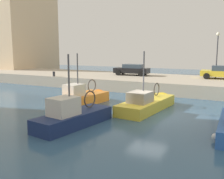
{
  "coord_description": "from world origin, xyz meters",
  "views": [
    {
      "loc": [
        -16.6,
        -5.7,
        4.43
      ],
      "look_at": [
        1.63,
        3.57,
        1.2
      ],
      "focal_mm": 42.29,
      "sensor_mm": 36.0,
      "label": 1
    }
  ],
  "objects_px": {
    "fishing_boat_navy": "(77,122)",
    "mooring_bollard_north": "(54,74)",
    "parked_car_black": "(132,69)",
    "quay_streetlamp": "(217,48)",
    "parked_car_yellow": "(223,72)",
    "fishing_boat_yellow": "(149,108)",
    "fishing_boat_orange": "(84,102)"
  },
  "relations": [
    {
      "from": "parked_car_black",
      "to": "quay_streetlamp",
      "type": "bearing_deg",
      "value": -87.05
    },
    {
      "from": "fishing_boat_navy",
      "to": "parked_car_yellow",
      "type": "bearing_deg",
      "value": -19.96
    },
    {
      "from": "fishing_boat_yellow",
      "to": "quay_streetlamp",
      "type": "relative_size",
      "value": 1.46
    },
    {
      "from": "fishing_boat_navy",
      "to": "parked_car_black",
      "type": "height_order",
      "value": "fishing_boat_navy"
    },
    {
      "from": "parked_car_yellow",
      "to": "mooring_bollard_north",
      "type": "distance_m",
      "value": 18.53
    },
    {
      "from": "fishing_boat_yellow",
      "to": "parked_car_yellow",
      "type": "distance_m",
      "value": 12.68
    },
    {
      "from": "fishing_boat_yellow",
      "to": "quay_streetlamp",
      "type": "distance_m",
      "value": 12.83
    },
    {
      "from": "mooring_bollard_north",
      "to": "quay_streetlamp",
      "type": "xyz_separation_m",
      "value": [
        5.65,
        -16.92,
        2.98
      ]
    },
    {
      "from": "fishing_boat_navy",
      "to": "parked_car_black",
      "type": "bearing_deg",
      "value": 11.98
    },
    {
      "from": "parked_car_black",
      "to": "mooring_bollard_north",
      "type": "distance_m",
      "value": 9.19
    },
    {
      "from": "fishing_boat_orange",
      "to": "parked_car_yellow",
      "type": "distance_m",
      "value": 15.56
    },
    {
      "from": "fishing_boat_yellow",
      "to": "fishing_boat_navy",
      "type": "height_order",
      "value": "fishing_boat_yellow"
    },
    {
      "from": "fishing_boat_navy",
      "to": "mooring_bollard_north",
      "type": "xyz_separation_m",
      "value": [
        11.65,
        11.15,
        1.31
      ]
    },
    {
      "from": "fishing_boat_navy",
      "to": "mooring_bollard_north",
      "type": "height_order",
      "value": "fishing_boat_navy"
    },
    {
      "from": "fishing_boat_orange",
      "to": "fishing_boat_navy",
      "type": "relative_size",
      "value": 0.97
    },
    {
      "from": "parked_car_yellow",
      "to": "fishing_boat_navy",
      "type": "bearing_deg",
      "value": 160.04
    },
    {
      "from": "mooring_bollard_north",
      "to": "quay_streetlamp",
      "type": "bearing_deg",
      "value": -71.53
    },
    {
      "from": "mooring_bollard_north",
      "to": "fishing_boat_orange",
      "type": "bearing_deg",
      "value": -127.83
    },
    {
      "from": "parked_car_yellow",
      "to": "quay_streetlamp",
      "type": "xyz_separation_m",
      "value": [
        -0.3,
        0.63,
        2.53
      ]
    },
    {
      "from": "fishing_boat_orange",
      "to": "parked_car_yellow",
      "type": "height_order",
      "value": "fishing_boat_orange"
    },
    {
      "from": "fishing_boat_orange",
      "to": "mooring_bollard_north",
      "type": "bearing_deg",
      "value": 52.17
    },
    {
      "from": "parked_car_black",
      "to": "mooring_bollard_north",
      "type": "height_order",
      "value": "parked_car_black"
    },
    {
      "from": "fishing_boat_yellow",
      "to": "quay_streetlamp",
      "type": "bearing_deg",
      "value": -16.17
    },
    {
      "from": "fishing_boat_yellow",
      "to": "parked_car_black",
      "type": "bearing_deg",
      "value": 28.23
    },
    {
      "from": "fishing_boat_orange",
      "to": "parked_car_black",
      "type": "bearing_deg",
      "value": 3.16
    },
    {
      "from": "fishing_boat_orange",
      "to": "quay_streetlamp",
      "type": "height_order",
      "value": "quay_streetlamp"
    },
    {
      "from": "fishing_boat_yellow",
      "to": "mooring_bollard_north",
      "type": "bearing_deg",
      "value": 66.31
    },
    {
      "from": "parked_car_black",
      "to": "quay_streetlamp",
      "type": "distance_m",
      "value": 9.69
    },
    {
      "from": "fishing_boat_yellow",
      "to": "parked_car_yellow",
      "type": "bearing_deg",
      "value": -18.55
    },
    {
      "from": "parked_car_black",
      "to": "parked_car_yellow",
      "type": "relative_size",
      "value": 1.0
    },
    {
      "from": "fishing_boat_orange",
      "to": "fishing_boat_navy",
      "type": "height_order",
      "value": "fishing_boat_navy"
    },
    {
      "from": "fishing_boat_navy",
      "to": "quay_streetlamp",
      "type": "height_order",
      "value": "quay_streetlamp"
    }
  ]
}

